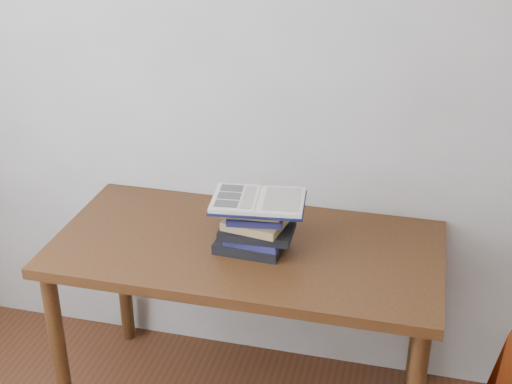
# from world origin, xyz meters

# --- Properties ---
(desk) EXTENTS (1.45, 0.72, 0.77)m
(desk) POSITION_xyz_m (-0.03, 1.38, 0.68)
(desk) COLOR #492C12
(desk) RESTS_ON ground
(book_stack) EXTENTS (0.28, 0.20, 0.18)m
(book_stack) POSITION_xyz_m (0.01, 1.36, 0.86)
(book_stack) COLOR black
(book_stack) RESTS_ON desk
(open_book) EXTENTS (0.36, 0.27, 0.03)m
(open_book) POSITION_xyz_m (0.02, 1.36, 0.97)
(open_book) COLOR black
(open_book) RESTS_ON book_stack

